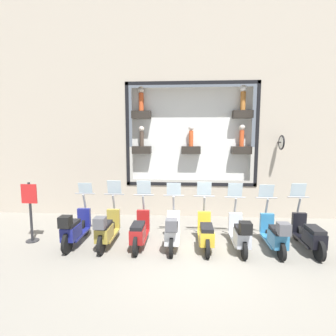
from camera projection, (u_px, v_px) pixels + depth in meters
ground_plane at (193, 258)px, 6.51m from camera, size 120.00×120.00×0.00m
building_facade at (192, 75)px, 9.42m from camera, size 1.17×36.00×10.20m
scooter_black_0 at (309, 235)px, 6.86m from camera, size 1.81×0.61×1.67m
scooter_teal_1 at (275, 234)px, 6.84m from camera, size 1.79×0.61×1.62m
scooter_silver_2 at (240, 233)px, 6.90m from camera, size 1.79×0.60×1.65m
scooter_yellow_3 at (206, 233)px, 7.03m from camera, size 1.80×0.60×1.68m
scooter_white_4 at (172, 231)px, 7.02m from camera, size 1.80×0.60×1.64m
scooter_red_5 at (140, 231)px, 7.15m from camera, size 1.80×0.60×1.70m
scooter_olive_6 at (107, 229)px, 7.14m from camera, size 1.81×0.61×1.69m
scooter_navy_7 at (75, 228)px, 7.20m from camera, size 1.81×0.61×1.61m
shop_sign_post at (30, 210)px, 7.43m from camera, size 0.36×0.45×1.72m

